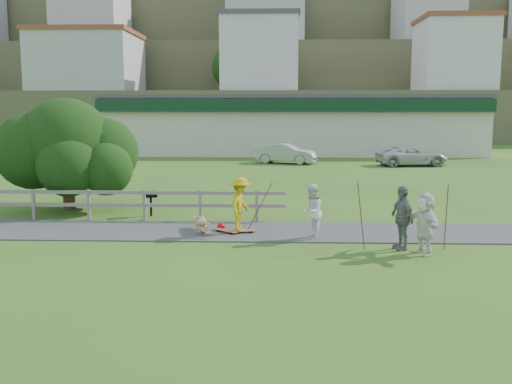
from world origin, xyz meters
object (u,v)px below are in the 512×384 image
(car_silver, at_px, (286,153))
(bbq, at_px, (151,204))
(spectator_b, at_px, (402,218))
(skater_rider, at_px, (240,207))
(spectator_a, at_px, (311,212))
(tree, at_px, (67,164))
(skater_fallen, at_px, (201,224))
(car_white, at_px, (412,156))
(spectator_d, at_px, (424,224))

(car_silver, distance_m, bbq, 21.40)
(spectator_b, bearing_deg, skater_rider, -128.82)
(spectator_a, distance_m, tree, 10.49)
(skater_rider, xyz_separation_m, skater_fallen, (-1.26, 0.14, -0.57))
(spectator_a, distance_m, car_white, 24.49)
(car_white, relative_size, bbq, 5.22)
(car_white, xyz_separation_m, tree, (-17.60, -18.12, 1.14))
(car_white, xyz_separation_m, bbq, (-14.08, -19.38, -0.21))
(skater_rider, relative_size, spectator_a, 1.01)
(skater_rider, bearing_deg, bbq, 65.39)
(car_silver, relative_size, tree, 0.79)
(spectator_b, bearing_deg, car_silver, 168.88)
(skater_rider, bearing_deg, spectator_b, -95.85)
(skater_rider, xyz_separation_m, spectator_a, (2.19, -0.69, -0.00))
(spectator_a, bearing_deg, bbq, -114.29)
(skater_rider, distance_m, spectator_a, 2.30)
(car_white, bearing_deg, spectator_a, 152.15)
(skater_fallen, height_order, car_silver, car_silver)
(skater_rider, relative_size, bbq, 1.84)
(skater_fallen, xyz_separation_m, bbq, (-2.25, 2.81, 0.18))
(tree, xyz_separation_m, bbq, (3.53, -1.25, -1.35))
(spectator_a, relative_size, car_silver, 0.39)
(spectator_b, height_order, car_white, spectator_b)
(spectator_a, height_order, tree, tree)
(spectator_b, xyz_separation_m, spectator_d, (0.50, -0.53, -0.05))
(spectator_a, height_order, bbq, spectator_a)
(skater_fallen, xyz_separation_m, spectator_d, (6.42, -2.49, 0.57))
(spectator_d, xyz_separation_m, car_silver, (-3.34, 26.02, -0.12))
(spectator_d, distance_m, bbq, 10.16)
(skater_fallen, relative_size, tree, 0.28)
(tree, bearing_deg, spectator_b, -27.25)
(tree, bearing_deg, car_silver, 65.57)
(spectator_a, height_order, car_white, spectator_a)
(spectator_a, bearing_deg, spectator_b, 73.61)
(car_white, bearing_deg, skater_fallen, 144.09)
(spectator_d, height_order, car_silver, spectator_d)
(skater_rider, relative_size, spectator_d, 1.00)
(spectator_d, distance_m, car_silver, 26.23)
(skater_fallen, height_order, car_white, car_white)
(skater_fallen, relative_size, car_silver, 0.35)
(car_white, bearing_deg, tree, 127.99)
(car_silver, height_order, car_white, car_silver)
(spectator_d, xyz_separation_m, car_white, (5.41, 24.67, -0.18))
(spectator_a, distance_m, bbq, 6.77)
(skater_rider, height_order, bbq, skater_rider)
(skater_fallen, relative_size, spectator_a, 0.92)
(spectator_b, distance_m, bbq, 9.47)
(spectator_d, bearing_deg, spectator_b, -155.02)
(skater_fallen, height_order, bbq, bbq)
(spectator_a, height_order, spectator_b, spectator_b)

